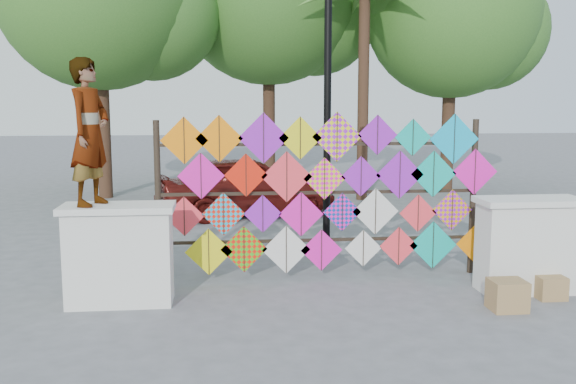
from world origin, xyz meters
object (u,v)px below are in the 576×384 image
object	(u,v)px
sedan	(246,185)
lamppost	(328,93)
kite_rack	(326,194)
vendor_woman	(89,132)

from	to	relation	value
sedan	lamppost	size ratio (longest dim) A/B	0.89
sedan	lamppost	world-z (taller)	lamppost
kite_rack	lamppost	bearing A→B (deg)	80.44
sedan	vendor_woman	bearing A→B (deg)	148.05
kite_rack	vendor_woman	world-z (taller)	vendor_woman
kite_rack	vendor_woman	bearing A→B (deg)	-163.27
kite_rack	lamppost	world-z (taller)	lamppost
sedan	lamppost	bearing A→B (deg)	-176.50
sedan	kite_rack	bearing A→B (deg)	177.41
kite_rack	lamppost	distance (m)	1.94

